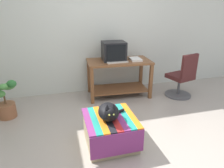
{
  "coord_description": "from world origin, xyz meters",
  "views": [
    {
      "loc": [
        -0.77,
        -2.05,
        1.7
      ],
      "look_at": [
        0.02,
        0.85,
        0.55
      ],
      "focal_mm": 32.28,
      "sensor_mm": 36.0,
      "label": 1
    }
  ],
  "objects_px": {
    "keyboard": "(117,62)",
    "cat": "(109,112)",
    "book": "(135,59)",
    "ottoman_with_blanket": "(110,130)",
    "office_chair": "(182,78)",
    "potted_plant": "(5,102)",
    "tv_monitor": "(114,51)",
    "desk": "(119,72)"
  },
  "relations": [
    {
      "from": "potted_plant",
      "to": "cat",
      "type": "bearing_deg",
      "value": -38.73
    },
    {
      "from": "desk",
      "to": "ottoman_with_blanket",
      "type": "distance_m",
      "value": 1.62
    },
    {
      "from": "keyboard",
      "to": "office_chair",
      "type": "distance_m",
      "value": 1.34
    },
    {
      "from": "desk",
      "to": "office_chair",
      "type": "relative_size",
      "value": 1.41
    },
    {
      "from": "office_chair",
      "to": "desk",
      "type": "bearing_deg",
      "value": -33.43
    },
    {
      "from": "tv_monitor",
      "to": "potted_plant",
      "type": "height_order",
      "value": "tv_monitor"
    },
    {
      "from": "tv_monitor",
      "to": "office_chair",
      "type": "bearing_deg",
      "value": -15.68
    },
    {
      "from": "book",
      "to": "cat",
      "type": "relative_size",
      "value": 0.75
    },
    {
      "from": "desk",
      "to": "office_chair",
      "type": "bearing_deg",
      "value": -15.6
    },
    {
      "from": "ottoman_with_blanket",
      "to": "office_chair",
      "type": "relative_size",
      "value": 0.78
    },
    {
      "from": "potted_plant",
      "to": "book",
      "type": "bearing_deg",
      "value": 7.53
    },
    {
      "from": "keyboard",
      "to": "tv_monitor",
      "type": "bearing_deg",
      "value": 94.1
    },
    {
      "from": "book",
      "to": "potted_plant",
      "type": "height_order",
      "value": "book"
    },
    {
      "from": "ottoman_with_blanket",
      "to": "tv_monitor",
      "type": "bearing_deg",
      "value": 72.73
    },
    {
      "from": "desk",
      "to": "cat",
      "type": "relative_size",
      "value": 3.2
    },
    {
      "from": "ottoman_with_blanket",
      "to": "office_chair",
      "type": "distance_m",
      "value": 2.07
    },
    {
      "from": "keyboard",
      "to": "book",
      "type": "relative_size",
      "value": 1.37
    },
    {
      "from": "tv_monitor",
      "to": "ottoman_with_blanket",
      "type": "xyz_separation_m",
      "value": [
        -0.47,
        -1.52,
        -0.71
      ]
    },
    {
      "from": "keyboard",
      "to": "cat",
      "type": "xyz_separation_m",
      "value": [
        -0.51,
        -1.38,
        -0.25
      ]
    },
    {
      "from": "potted_plant",
      "to": "office_chair",
      "type": "bearing_deg",
      "value": -0.49
    },
    {
      "from": "book",
      "to": "keyboard",
      "type": "bearing_deg",
      "value": -165.26
    },
    {
      "from": "tv_monitor",
      "to": "keyboard",
      "type": "bearing_deg",
      "value": -81.41
    },
    {
      "from": "potted_plant",
      "to": "ottoman_with_blanket",
      "type": "bearing_deg",
      "value": -37.24
    },
    {
      "from": "office_chair",
      "to": "tv_monitor",
      "type": "bearing_deg",
      "value": -33.5
    },
    {
      "from": "office_chair",
      "to": "keyboard",
      "type": "bearing_deg",
      "value": -26.35
    },
    {
      "from": "book",
      "to": "tv_monitor",
      "type": "bearing_deg",
      "value": 170.11
    },
    {
      "from": "book",
      "to": "cat",
      "type": "xyz_separation_m",
      "value": [
        -0.91,
        -1.46,
        -0.26
      ]
    },
    {
      "from": "book",
      "to": "ottoman_with_blanket",
      "type": "relative_size",
      "value": 0.42
    },
    {
      "from": "cat",
      "to": "desk",
      "type": "bearing_deg",
      "value": 72.76
    },
    {
      "from": "tv_monitor",
      "to": "ottoman_with_blanket",
      "type": "bearing_deg",
      "value": -104.07
    },
    {
      "from": "ottoman_with_blanket",
      "to": "book",
      "type": "bearing_deg",
      "value": 58.19
    },
    {
      "from": "desk",
      "to": "tv_monitor",
      "type": "xyz_separation_m",
      "value": [
        -0.1,
        0.03,
        0.41
      ]
    },
    {
      "from": "keyboard",
      "to": "book",
      "type": "distance_m",
      "value": 0.4
    },
    {
      "from": "book",
      "to": "ottoman_with_blanket",
      "type": "xyz_separation_m",
      "value": [
        -0.88,
        -1.42,
        -0.56
      ]
    },
    {
      "from": "cat",
      "to": "potted_plant",
      "type": "height_order",
      "value": "cat"
    },
    {
      "from": "desk",
      "to": "book",
      "type": "xyz_separation_m",
      "value": [
        0.31,
        -0.07,
        0.26
      ]
    },
    {
      "from": "keyboard",
      "to": "potted_plant",
      "type": "distance_m",
      "value": 2.02
    },
    {
      "from": "tv_monitor",
      "to": "office_chair",
      "type": "xyz_separation_m",
      "value": [
        1.28,
        -0.44,
        -0.52
      ]
    },
    {
      "from": "office_chair",
      "to": "book",
      "type": "bearing_deg",
      "value": -35.79
    },
    {
      "from": "book",
      "to": "cat",
      "type": "distance_m",
      "value": 1.74
    },
    {
      "from": "keyboard",
      "to": "ottoman_with_blanket",
      "type": "height_order",
      "value": "keyboard"
    },
    {
      "from": "book",
      "to": "ottoman_with_blanket",
      "type": "bearing_deg",
      "value": -117.91
    }
  ]
}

